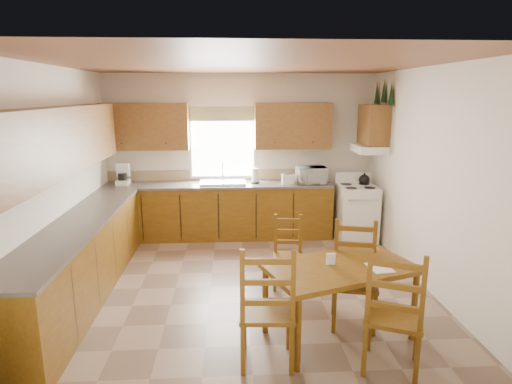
{
  "coord_description": "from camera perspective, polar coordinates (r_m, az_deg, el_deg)",
  "views": [
    {
      "loc": [
        -0.17,
        -4.99,
        2.37
      ],
      "look_at": [
        0.15,
        0.3,
        1.15
      ],
      "focal_mm": 30.0,
      "sensor_mm": 36.0,
      "label": 1
    }
  ],
  "objects": [
    {
      "name": "floor",
      "position": [
        5.53,
        -1.4,
        -12.42
      ],
      "size": [
        4.5,
        4.5,
        0.0
      ],
      "primitive_type": "plane",
      "color": "#876E58",
      "rests_on": "ground"
    },
    {
      "name": "ceiling",
      "position": [
        5.01,
        -1.57,
        16.73
      ],
      "size": [
        4.5,
        4.5,
        0.0
      ],
      "primitive_type": "plane",
      "color": "brown",
      "rests_on": "floor"
    },
    {
      "name": "wall_left",
      "position": [
        5.51,
        -25.59,
        0.99
      ],
      "size": [
        4.5,
        4.5,
        0.0
      ],
      "primitive_type": "plane",
      "color": "silver",
      "rests_on": "floor"
    },
    {
      "name": "wall_right",
      "position": [
        5.64,
        22.02,
        1.58
      ],
      "size": [
        4.5,
        4.5,
        0.0
      ],
      "primitive_type": "plane",
      "color": "silver",
      "rests_on": "floor"
    },
    {
      "name": "wall_back",
      "position": [
        7.32,
        -2.09,
        4.94
      ],
      "size": [
        4.5,
        4.5,
        0.0
      ],
      "primitive_type": "plane",
      "color": "silver",
      "rests_on": "floor"
    },
    {
      "name": "wall_front",
      "position": [
        2.93,
        0.05,
        -7.41
      ],
      "size": [
        4.5,
        4.5,
        0.0
      ],
      "primitive_type": "plane",
      "color": "silver",
      "rests_on": "floor"
    },
    {
      "name": "lower_cab_back",
      "position": [
        7.21,
        -4.96,
        -2.62
      ],
      "size": [
        3.75,
        0.6,
        0.88
      ],
      "primitive_type": "cube",
      "color": "brown",
      "rests_on": "floor"
    },
    {
      "name": "lower_cab_left",
      "position": [
        5.51,
        -22.32,
        -8.57
      ],
      "size": [
        0.6,
        3.6,
        0.88
      ],
      "primitive_type": "cube",
      "color": "brown",
      "rests_on": "floor"
    },
    {
      "name": "counter_back",
      "position": [
        7.1,
        -5.03,
        0.96
      ],
      "size": [
        3.75,
        0.63,
        0.04
      ],
      "primitive_type": "cube",
      "color": "#595049",
      "rests_on": "lower_cab_back"
    },
    {
      "name": "counter_left",
      "position": [
        5.37,
        -22.73,
        -3.98
      ],
      "size": [
        0.63,
        3.6,
        0.04
      ],
      "primitive_type": "cube",
      "color": "#595049",
      "rests_on": "lower_cab_left"
    },
    {
      "name": "backsplash",
      "position": [
        7.36,
        -4.99,
        2.26
      ],
      "size": [
        3.75,
        0.01,
        0.18
      ],
      "primitive_type": "cube",
      "color": "tan",
      "rests_on": "counter_back"
    },
    {
      "name": "upper_cab_back_left",
      "position": [
        7.23,
        -14.59,
        8.46
      ],
      "size": [
        1.41,
        0.33,
        0.75
      ],
      "primitive_type": "cube",
      "color": "brown",
      "rests_on": "wall_back"
    },
    {
      "name": "upper_cab_back_right",
      "position": [
        7.17,
        4.89,
        8.79
      ],
      "size": [
        1.25,
        0.33,
        0.75
      ],
      "primitive_type": "cube",
      "color": "brown",
      "rests_on": "wall_back"
    },
    {
      "name": "upper_cab_left",
      "position": [
        5.24,
        -25.05,
        6.1
      ],
      "size": [
        0.33,
        3.6,
        0.75
      ],
      "primitive_type": "cube",
      "color": "brown",
      "rests_on": "wall_left"
    },
    {
      "name": "upper_cab_stove",
      "position": [
        7.03,
        15.4,
        8.66
      ],
      "size": [
        0.33,
        0.62,
        0.62
      ],
      "primitive_type": "cube",
      "color": "brown",
      "rests_on": "wall_right"
    },
    {
      "name": "range_hood",
      "position": [
        7.05,
        14.83,
        5.6
      ],
      "size": [
        0.44,
        0.62,
        0.12
      ],
      "primitive_type": "cube",
      "color": "white",
      "rests_on": "wall_right"
    },
    {
      "name": "window_frame",
      "position": [
        7.26,
        -4.48,
        6.43
      ],
      "size": [
        1.13,
        0.02,
        1.18
      ],
      "primitive_type": "cube",
      "color": "white",
      "rests_on": "wall_back"
    },
    {
      "name": "window_pane",
      "position": [
        7.26,
        -4.48,
        6.43
      ],
      "size": [
        1.05,
        0.01,
        1.1
      ],
      "primitive_type": "cube",
      "color": "white",
      "rests_on": "wall_back"
    },
    {
      "name": "window_valance",
      "position": [
        7.19,
        -4.56,
        10.37
      ],
      "size": [
        1.19,
        0.01,
        0.24
      ],
      "primitive_type": "cube",
      "color": "#4D6731",
      "rests_on": "wall_back"
    },
    {
      "name": "sink_basin",
      "position": [
        7.09,
        -4.43,
        1.28
      ],
      "size": [
        0.75,
        0.45,
        0.04
      ],
      "primitive_type": "cube",
      "color": "silver",
      "rests_on": "counter_back"
    },
    {
      "name": "pine_decal_a",
      "position": [
        6.76,
        17.6,
        12.45
      ],
      "size": [
        0.22,
        0.22,
        0.36
      ],
      "primitive_type": "cone",
      "color": "black",
      "rests_on": "wall_right"
    },
    {
      "name": "pine_decal_b",
      "position": [
        7.06,
        16.69,
        12.83
      ],
      "size": [
        0.22,
        0.22,
        0.36
      ],
      "primitive_type": "cone",
      "color": "black",
      "rests_on": "wall_right"
    },
    {
      "name": "pine_decal_c",
      "position": [
        7.36,
        15.81,
        12.56
      ],
      "size": [
        0.22,
        0.22,
        0.36
      ],
      "primitive_type": "cone",
      "color": "black",
      "rests_on": "wall_right"
    },
    {
      "name": "stove",
      "position": [
        7.21,
        13.22,
        -2.86
      ],
      "size": [
        0.61,
        0.63,
        0.9
      ],
      "primitive_type": "cube",
      "rotation": [
        0.0,
        0.0,
        -0.02
      ],
      "color": "white",
      "rests_on": "floor"
    },
    {
      "name": "coffeemaker",
      "position": [
        7.3,
        -17.37,
        2.29
      ],
      "size": [
        0.26,
        0.29,
        0.35
      ],
      "primitive_type": "cube",
      "rotation": [
        0.0,
        0.0,
        -0.27
      ],
      "color": "white",
      "rests_on": "counter_back"
    },
    {
      "name": "paper_towel",
      "position": [
        7.09,
        -0.13,
        2.18
      ],
      "size": [
        0.11,
        0.11,
        0.25
      ],
      "primitive_type": "cylinder",
      "rotation": [
        0.0,
        0.0,
        0.09
      ],
      "color": "white",
      "rests_on": "counter_back"
    },
    {
      "name": "toaster",
      "position": [
        7.06,
        4.29,
        1.72
      ],
      "size": [
        0.2,
        0.13,
        0.16
      ],
      "primitive_type": "cube",
      "rotation": [
        0.0,
        0.0,
        0.04
      ],
      "color": "white",
      "rests_on": "counter_back"
    },
    {
      "name": "microwave",
      "position": [
        7.15,
        7.39,
        2.24
      ],
      "size": [
        0.47,
        0.36,
        0.27
      ],
      "primitive_type": "imported",
      "rotation": [
        0.0,
        0.0,
        0.08
      ],
      "color": "white",
      "rests_on": "counter_back"
    },
    {
      "name": "dining_table",
      "position": [
        4.43,
        10.98,
        -14.09
      ],
      "size": [
        1.59,
        1.22,
        0.75
      ],
      "primitive_type": "cube",
      "rotation": [
        0.0,
        0.0,
        0.34
      ],
      "color": "brown",
      "rests_on": "floor"
    },
    {
      "name": "chair_near_left",
      "position": [
        3.89,
        1.48,
        -14.67
      ],
      "size": [
        0.51,
        0.48,
        1.14
      ],
      "primitive_type": "cube",
      "rotation": [
        0.0,
        0.0,
        3.08
      ],
      "color": "brown",
      "rests_on": "floor"
    },
    {
      "name": "chair_near_right",
      "position": [
        3.99,
        17.95,
        -14.59
      ],
      "size": [
        0.62,
        0.61,
        1.14
      ],
      "primitive_type": "cube",
      "rotation": [
        0.0,
        0.0,
        2.73
      ],
      "color": "brown",
      "rests_on": "floor"
    },
    {
      "name": "chair_far_left",
      "position": [
        4.58,
        13.03,
        -10.93
      ],
      "size": [
        0.54,
        0.52,
        1.08
      ],
      "primitive_type": "cube",
      "rotation": [
        0.0,
        0.0,
        -0.23
      ],
      "color": "brown",
      "rests_on": "floor"
    },
    {
      "name": "chair_far_right",
      "position": [
        5.37,
        4.28,
        -8.08
      ],
      "size": [
        0.41,
        0.4,
        0.89
      ],
      "primitive_type": "cube",
      "rotation": [
        0.0,
        0.0,
        -0.11
      ],
      "color": "brown",
      "rests_on": "floor"
    },
    {
      "name": "table_paper",
      "position": [
        4.3,
        16.15,
        -9.66
      ],
      "size": [
        0.23,
        0.29,
        0.0
      ],
      "primitive_type": "cube",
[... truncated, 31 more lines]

